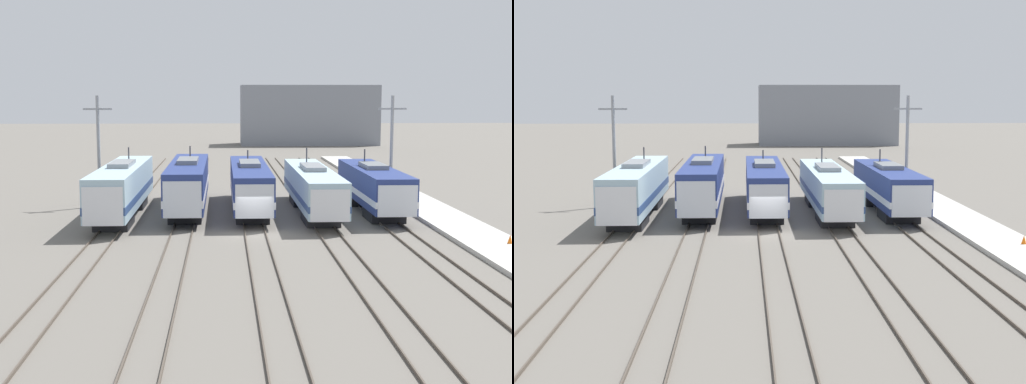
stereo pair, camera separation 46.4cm
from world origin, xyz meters
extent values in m
plane|color=#666059|center=(0.00, 0.00, 0.00)|extent=(400.00, 400.00, 0.00)
cube|color=#4C4238|center=(-10.86, 0.00, 0.07)|extent=(0.07, 120.00, 0.15)
cube|color=#4C4238|center=(-9.43, 0.00, 0.07)|extent=(0.07, 120.00, 0.15)
cube|color=#4C4238|center=(-5.79, 0.00, 0.07)|extent=(0.07, 120.00, 0.15)
cube|color=#4C4238|center=(-4.35, 0.00, 0.07)|extent=(0.07, 120.00, 0.15)
cube|color=#4C4238|center=(-0.72, 0.00, 0.07)|extent=(0.07, 120.00, 0.15)
cube|color=#4C4238|center=(0.72, 0.00, 0.07)|extent=(0.07, 120.00, 0.15)
cube|color=#4C4238|center=(4.35, 0.00, 0.07)|extent=(0.07, 120.00, 0.15)
cube|color=#4C4238|center=(5.79, 0.00, 0.07)|extent=(0.07, 120.00, 0.15)
cube|color=#4C4238|center=(9.43, 0.00, 0.07)|extent=(0.07, 120.00, 0.15)
cube|color=#4C4238|center=(10.86, 0.00, 0.07)|extent=(0.07, 120.00, 0.15)
cube|color=#232326|center=(-10.14, 3.30, 0.47)|extent=(2.49, 4.17, 0.95)
cube|color=#232326|center=(-10.14, 12.79, 0.47)|extent=(2.49, 4.17, 0.95)
cube|color=#9EBCCC|center=(-10.14, 8.04, 2.48)|extent=(2.93, 18.97, 3.06)
cube|color=navy|center=(-10.14, 8.04, 1.87)|extent=(2.97, 19.01, 0.55)
cube|color=silver|center=(-10.14, -0.57, 2.25)|extent=(2.69, 1.94, 2.60)
cube|color=black|center=(-10.14, -1.46, 2.82)|extent=(2.29, 0.08, 0.73)
cube|color=gray|center=(-10.14, 8.04, 4.18)|extent=(1.61, 4.74, 0.35)
cylinder|color=#38383D|center=(-10.14, 12.22, 4.59)|extent=(0.12, 0.12, 1.18)
cube|color=black|center=(-5.07, 5.89, 0.47)|extent=(2.50, 3.97, 0.95)
cube|color=black|center=(-5.07, 14.91, 0.47)|extent=(2.50, 3.97, 0.95)
cube|color=navy|center=(-5.07, 10.40, 2.48)|extent=(2.94, 18.03, 3.07)
cube|color=silver|center=(-5.07, 10.40, 1.87)|extent=(2.98, 18.07, 0.55)
cube|color=silver|center=(-5.07, 2.26, 2.25)|extent=(2.71, 1.95, 2.61)
cube|color=black|center=(-5.07, 1.37, 2.83)|extent=(2.30, 0.08, 0.73)
cube|color=slate|center=(-5.07, 10.40, 4.19)|extent=(1.62, 4.51, 0.35)
cylinder|color=#38383D|center=(-5.07, 14.37, 4.57)|extent=(0.12, 0.12, 1.10)
cube|color=black|center=(0.00, 5.68, 0.47)|extent=(2.52, 4.11, 0.95)
cube|color=black|center=(0.00, 15.02, 0.47)|extent=(2.52, 4.11, 0.95)
cube|color=navy|center=(0.00, 10.35, 2.37)|extent=(2.96, 18.69, 2.83)
cube|color=silver|center=(0.00, 10.35, 1.80)|extent=(3.00, 18.73, 0.51)
cube|color=silver|center=(0.00, 2.06, 2.15)|extent=(2.72, 2.32, 2.41)
cube|color=black|center=(0.00, 0.98, 2.68)|extent=(2.31, 0.08, 0.67)
cube|color=slate|center=(0.00, 10.35, 3.96)|extent=(1.63, 4.67, 0.35)
cylinder|color=#38383D|center=(0.00, 14.46, 4.26)|extent=(0.12, 0.12, 0.96)
cube|color=#232326|center=(5.07, 4.18, 0.47)|extent=(2.50, 4.22, 0.95)
cube|color=#232326|center=(5.07, 13.77, 0.47)|extent=(2.50, 4.22, 0.95)
cube|color=#9EBCCC|center=(5.07, 8.97, 2.26)|extent=(2.94, 19.17, 2.62)
cube|color=navy|center=(5.07, 8.97, 1.74)|extent=(2.98, 19.21, 0.47)
cube|color=silver|center=(5.07, 0.34, 2.07)|extent=(2.70, 2.11, 2.23)
cube|color=black|center=(5.07, -0.63, 2.56)|extent=(2.30, 0.08, 0.62)
cube|color=gray|center=(5.07, 8.97, 3.75)|extent=(1.62, 4.79, 0.35)
cylinder|color=#38383D|center=(5.07, 13.19, 4.29)|extent=(0.12, 0.12, 1.44)
cube|color=black|center=(10.14, 5.32, 0.47)|extent=(2.62, 3.67, 0.95)
cube|color=black|center=(10.14, 13.66, 0.47)|extent=(2.62, 3.67, 0.95)
cube|color=navy|center=(10.14, 9.49, 2.29)|extent=(3.08, 16.69, 2.67)
cube|color=silver|center=(10.14, 9.49, 1.75)|extent=(3.12, 16.73, 0.48)
cube|color=silver|center=(10.14, 2.02, 2.08)|extent=(2.84, 1.94, 2.27)
cube|color=black|center=(10.14, 1.13, 2.58)|extent=(2.41, 0.08, 0.64)
cube|color=slate|center=(10.14, 9.49, 3.80)|extent=(1.70, 4.17, 0.35)
cylinder|color=#38383D|center=(10.14, 13.16, 4.25)|extent=(0.12, 0.12, 1.26)
cylinder|color=gray|center=(-12.82, 13.20, 4.75)|extent=(0.28, 0.28, 9.51)
cube|color=gray|center=(-12.82, 13.20, 8.37)|extent=(2.44, 0.16, 0.16)
cylinder|color=gray|center=(12.51, 13.20, 4.75)|extent=(0.28, 0.28, 9.51)
cube|color=gray|center=(12.51, 13.20, 8.37)|extent=(2.44, 0.16, 0.16)
cube|color=#B7B5AD|center=(14.84, 0.00, 0.15)|extent=(4.00, 120.00, 0.30)
cone|color=orange|center=(15.75, -5.20, 0.58)|extent=(0.32, 0.32, 0.56)
cube|color=gray|center=(14.62, 91.32, 5.76)|extent=(26.48, 10.21, 11.52)
camera|label=1|loc=(-2.21, -48.18, 9.47)|focal=50.00mm
camera|label=2|loc=(-1.75, -48.20, 9.47)|focal=50.00mm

